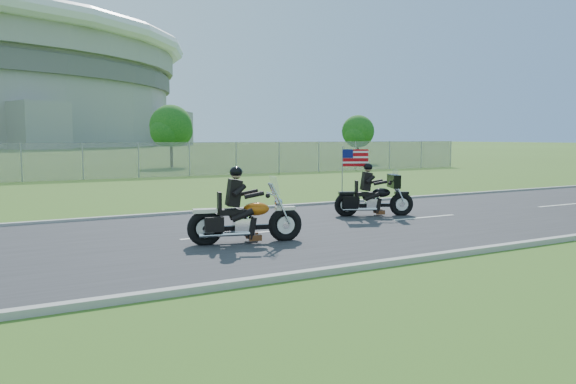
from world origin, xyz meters
TOP-DOWN VIEW (x-y plane):
  - ground at (0.00, 0.00)m, footprint 420.00×420.00m
  - road at (0.00, 0.00)m, footprint 120.00×8.00m
  - curb_north at (0.00, 4.05)m, footprint 120.00×0.18m
  - curb_south at (0.00, -4.05)m, footprint 120.00×0.18m
  - fence at (-5.00, 20.00)m, footprint 60.00×0.03m
  - tree_fence_near at (6.04, 30.04)m, footprint 3.52×3.28m
  - tree_fence_far at (22.04, 28.03)m, footprint 3.08×2.87m
  - motorcycle_lead at (-2.00, -0.99)m, footprint 2.49×0.96m
  - motorcycle_follow at (2.99, 1.00)m, footprint 2.19×1.23m

SIDE VIEW (x-z plane):
  - ground at x=0.00m, z-range 0.00..0.00m
  - road at x=0.00m, z-range 0.00..0.04m
  - curb_north at x=0.00m, z-range -0.01..0.11m
  - curb_south at x=0.00m, z-range -0.01..0.11m
  - motorcycle_lead at x=-2.00m, z-range -0.31..1.38m
  - motorcycle_follow at x=2.99m, z-range -0.43..1.50m
  - fence at x=-5.00m, z-range 0.00..2.00m
  - tree_fence_far at x=22.04m, z-range 0.54..4.74m
  - tree_fence_near at x=6.04m, z-range 0.60..5.35m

